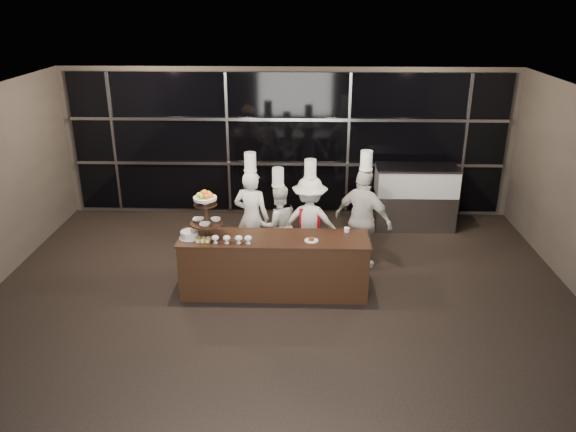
{
  "coord_description": "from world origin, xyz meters",
  "views": [
    {
      "loc": [
        0.32,
        -6.0,
        4.32
      ],
      "look_at": [
        0.09,
        1.93,
        1.15
      ],
      "focal_mm": 35.0,
      "sensor_mm": 36.0,
      "label": 1
    }
  ],
  "objects_px": {
    "chef_a": "(252,217)",
    "chef_d": "(363,220)",
    "layer_cake": "(189,235)",
    "buffet_counter": "(274,265)",
    "display_case": "(415,194)",
    "chef_b": "(278,224)",
    "chef_c": "(309,222)",
    "display_stand": "(206,211)"
  },
  "relations": [
    {
      "from": "layer_cake",
      "to": "chef_d",
      "type": "bearing_deg",
      "value": 18.59
    },
    {
      "from": "layer_cake",
      "to": "chef_c",
      "type": "height_order",
      "value": "chef_c"
    },
    {
      "from": "display_stand",
      "to": "chef_c",
      "type": "distance_m",
      "value": 1.9
    },
    {
      "from": "layer_cake",
      "to": "display_case",
      "type": "height_order",
      "value": "display_case"
    },
    {
      "from": "display_case",
      "to": "chef_c",
      "type": "height_order",
      "value": "chef_c"
    },
    {
      "from": "chef_d",
      "to": "buffet_counter",
      "type": "bearing_deg",
      "value": -149.01
    },
    {
      "from": "buffet_counter",
      "to": "layer_cake",
      "type": "bearing_deg",
      "value": -177.72
    },
    {
      "from": "chef_b",
      "to": "layer_cake",
      "type": "bearing_deg",
      "value": -140.05
    },
    {
      "from": "display_case",
      "to": "chef_b",
      "type": "xyz_separation_m",
      "value": [
        -2.58,
        -1.66,
        0.03
      ]
    },
    {
      "from": "display_stand",
      "to": "display_case",
      "type": "xyz_separation_m",
      "value": [
        3.6,
        2.67,
        -0.65
      ]
    },
    {
      "from": "chef_b",
      "to": "chef_c",
      "type": "distance_m",
      "value": 0.53
    },
    {
      "from": "display_stand",
      "to": "display_case",
      "type": "distance_m",
      "value": 4.53
    },
    {
      "from": "chef_a",
      "to": "chef_b",
      "type": "relative_size",
      "value": 1.15
    },
    {
      "from": "chef_a",
      "to": "chef_b",
      "type": "distance_m",
      "value": 0.46
    },
    {
      "from": "chef_a",
      "to": "chef_d",
      "type": "height_order",
      "value": "chef_d"
    },
    {
      "from": "buffet_counter",
      "to": "layer_cake",
      "type": "height_order",
      "value": "layer_cake"
    },
    {
      "from": "chef_b",
      "to": "chef_c",
      "type": "bearing_deg",
      "value": -5.47
    },
    {
      "from": "layer_cake",
      "to": "chef_d",
      "type": "distance_m",
      "value": 2.81
    },
    {
      "from": "layer_cake",
      "to": "chef_b",
      "type": "bearing_deg",
      "value": 39.95
    },
    {
      "from": "buffet_counter",
      "to": "display_case",
      "type": "bearing_deg",
      "value": 45.85
    },
    {
      "from": "layer_cake",
      "to": "chef_c",
      "type": "bearing_deg",
      "value": 29.55
    },
    {
      "from": "buffet_counter",
      "to": "display_stand",
      "type": "xyz_separation_m",
      "value": [
        -1.0,
        -0.0,
        0.87
      ]
    },
    {
      "from": "display_stand",
      "to": "layer_cake",
      "type": "distance_m",
      "value": 0.45
    },
    {
      "from": "layer_cake",
      "to": "chef_c",
      "type": "distance_m",
      "value": 2.07
    },
    {
      "from": "layer_cake",
      "to": "display_case",
      "type": "xyz_separation_m",
      "value": [
        3.85,
        2.72,
        -0.29
      ]
    },
    {
      "from": "display_stand",
      "to": "layer_cake",
      "type": "relative_size",
      "value": 2.48
    },
    {
      "from": "layer_cake",
      "to": "chef_a",
      "type": "xyz_separation_m",
      "value": [
        0.83,
        1.05,
        -0.12
      ]
    },
    {
      "from": "chef_b",
      "to": "chef_c",
      "type": "xyz_separation_m",
      "value": [
        0.52,
        -0.05,
        0.07
      ]
    },
    {
      "from": "display_stand",
      "to": "display_case",
      "type": "height_order",
      "value": "display_stand"
    },
    {
      "from": "display_case",
      "to": "chef_a",
      "type": "relative_size",
      "value": 0.79
    },
    {
      "from": "chef_c",
      "to": "display_stand",
      "type": "bearing_deg",
      "value": -147.87
    },
    {
      "from": "display_stand",
      "to": "buffet_counter",
      "type": "bearing_deg",
      "value": 0.01
    },
    {
      "from": "buffet_counter",
      "to": "chef_b",
      "type": "height_order",
      "value": "chef_b"
    },
    {
      "from": "buffet_counter",
      "to": "chef_d",
      "type": "xyz_separation_m",
      "value": [
        1.41,
        0.85,
        0.42
      ]
    },
    {
      "from": "chef_c",
      "to": "chef_d",
      "type": "distance_m",
      "value": 0.88
    },
    {
      "from": "buffet_counter",
      "to": "chef_d",
      "type": "distance_m",
      "value": 1.69
    },
    {
      "from": "layer_cake",
      "to": "chef_a",
      "type": "bearing_deg",
      "value": 51.77
    },
    {
      "from": "chef_a",
      "to": "chef_c",
      "type": "height_order",
      "value": "chef_a"
    },
    {
      "from": "chef_a",
      "to": "chef_d",
      "type": "relative_size",
      "value": 0.96
    },
    {
      "from": "display_stand",
      "to": "chef_a",
      "type": "bearing_deg",
      "value": 60.17
    },
    {
      "from": "chef_c",
      "to": "display_case",
      "type": "bearing_deg",
      "value": 39.69
    },
    {
      "from": "chef_d",
      "to": "display_case",
      "type": "bearing_deg",
      "value": 56.99
    }
  ]
}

